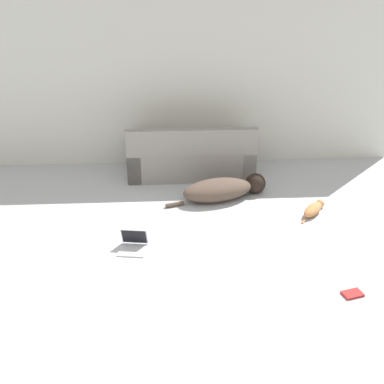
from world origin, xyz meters
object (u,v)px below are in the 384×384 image
at_px(cat, 314,209).
at_px(laptop_open, 134,242).
at_px(couch, 191,158).
at_px(dog, 223,189).
at_px(book_red, 352,294).

bearing_deg(cat, laptop_open, 147.58).
relative_size(couch, laptop_open, 5.67).
relative_size(dog, cat, 2.82).
bearing_deg(couch, book_red, 114.19).
bearing_deg(book_red, cat, 84.85).
xyz_separation_m(cat, book_red, (-0.15, -1.63, -0.05)).
height_order(cat, book_red, cat).
distance_m(couch, laptop_open, 2.20).
xyz_separation_m(dog, book_red, (0.96, -2.13, -0.13)).
bearing_deg(cat, book_red, -144.58).
bearing_deg(laptop_open, cat, 25.45).
bearing_deg(dog, book_red, -83.20).
distance_m(couch, cat, 2.04).
relative_size(cat, book_red, 2.41).
distance_m(cat, book_red, 1.63).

